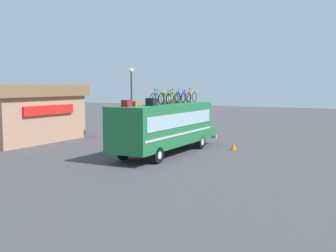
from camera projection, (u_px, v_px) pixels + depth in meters
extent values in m
plane|color=#423F44|center=(164.00, 154.00, 25.28)|extent=(120.00, 120.00, 0.00)
cube|color=#1E6B38|center=(164.00, 124.00, 25.09)|extent=(9.24, 2.59, 2.57)
cube|color=#1E6B38|center=(198.00, 131.00, 29.75)|extent=(1.20, 2.38, 0.70)
cube|color=#99B7C6|center=(183.00, 120.00, 24.43)|extent=(8.50, 0.04, 0.83)
cube|color=#99B7C6|center=(147.00, 118.00, 25.67)|extent=(8.50, 0.04, 0.83)
cube|color=silver|center=(183.00, 134.00, 24.52)|extent=(8.87, 0.03, 0.12)
cube|color=silver|center=(147.00, 131.00, 25.76)|extent=(8.87, 0.03, 0.12)
cube|color=silver|center=(201.00, 136.00, 30.37)|extent=(0.16, 2.46, 0.24)
cylinder|color=black|center=(201.00, 142.00, 27.43)|extent=(0.95, 0.28, 0.95)
cylinder|color=silver|center=(201.00, 142.00, 27.43)|extent=(0.43, 0.30, 0.43)
cylinder|color=black|center=(171.00, 140.00, 28.53)|extent=(0.95, 0.28, 0.95)
cylinder|color=silver|center=(171.00, 140.00, 28.53)|extent=(0.43, 0.30, 0.43)
cylinder|color=black|center=(158.00, 155.00, 22.18)|extent=(0.95, 0.28, 0.95)
cylinder|color=silver|center=(158.00, 155.00, 22.18)|extent=(0.43, 0.30, 0.43)
cylinder|color=black|center=(124.00, 152.00, 23.27)|extent=(0.95, 0.28, 0.95)
cylinder|color=silver|center=(124.00, 152.00, 23.27)|extent=(0.43, 0.30, 0.43)
cube|color=maroon|center=(127.00, 103.00, 21.75)|extent=(0.50, 0.43, 0.37)
cube|color=olive|center=(135.00, 103.00, 22.46)|extent=(0.66, 0.45, 0.29)
cube|color=black|center=(152.00, 102.00, 22.94)|extent=(0.54, 0.51, 0.44)
torus|color=black|center=(153.00, 99.00, 23.12)|extent=(0.73, 0.04, 0.73)
torus|color=black|center=(162.00, 99.00, 24.02)|extent=(0.73, 0.04, 0.73)
cylinder|color=#197FDB|center=(156.00, 94.00, 23.36)|extent=(0.20, 0.04, 0.52)
cylinder|color=#197FDB|center=(158.00, 95.00, 23.64)|extent=(0.48, 0.04, 0.50)
cylinder|color=#197FDB|center=(157.00, 90.00, 23.54)|extent=(0.62, 0.04, 0.07)
cylinder|color=#197FDB|center=(155.00, 99.00, 23.29)|extent=(0.39, 0.03, 0.05)
cylinder|color=#197FDB|center=(154.00, 95.00, 23.19)|extent=(0.25, 0.03, 0.54)
cylinder|color=#197FDB|center=(161.00, 95.00, 23.92)|extent=(0.22, 0.03, 0.51)
cylinder|color=silver|center=(160.00, 90.00, 23.81)|extent=(0.03, 0.44, 0.03)
ellipsoid|color=black|center=(155.00, 89.00, 23.26)|extent=(0.20, 0.08, 0.06)
torus|color=black|center=(155.00, 99.00, 23.72)|extent=(0.70, 0.04, 0.70)
torus|color=black|center=(164.00, 99.00, 24.62)|extent=(0.70, 0.04, 0.70)
cylinder|color=#B2B20C|center=(158.00, 95.00, 23.96)|extent=(0.20, 0.04, 0.50)
cylinder|color=#B2B20C|center=(160.00, 95.00, 24.23)|extent=(0.48, 0.04, 0.48)
cylinder|color=#B2B20C|center=(160.00, 91.00, 24.14)|extent=(0.62, 0.04, 0.07)
cylinder|color=#B2B20C|center=(157.00, 99.00, 23.89)|extent=(0.39, 0.03, 0.05)
cylinder|color=#B2B20C|center=(156.00, 95.00, 23.79)|extent=(0.25, 0.03, 0.52)
cylinder|color=#B2B20C|center=(163.00, 95.00, 24.51)|extent=(0.22, 0.03, 0.49)
cylinder|color=silver|center=(162.00, 90.00, 24.40)|extent=(0.03, 0.44, 0.03)
ellipsoid|color=black|center=(157.00, 90.00, 23.86)|extent=(0.20, 0.08, 0.06)
torus|color=black|center=(161.00, 99.00, 24.31)|extent=(0.69, 0.04, 0.69)
torus|color=black|center=(169.00, 98.00, 25.17)|extent=(0.69, 0.04, 0.69)
cylinder|color=#B2B20C|center=(163.00, 95.00, 24.54)|extent=(0.19, 0.04, 0.49)
cylinder|color=#B2B20C|center=(166.00, 95.00, 24.80)|extent=(0.46, 0.04, 0.47)
cylinder|color=#B2B20C|center=(165.00, 91.00, 24.71)|extent=(0.59, 0.04, 0.07)
cylinder|color=#B2B20C|center=(163.00, 99.00, 24.47)|extent=(0.37, 0.03, 0.05)
cylinder|color=#B2B20C|center=(162.00, 95.00, 24.38)|extent=(0.24, 0.03, 0.51)
cylinder|color=#B2B20C|center=(168.00, 95.00, 25.07)|extent=(0.21, 0.03, 0.48)
cylinder|color=silver|center=(167.00, 90.00, 24.96)|extent=(0.03, 0.44, 0.03)
ellipsoid|color=black|center=(163.00, 90.00, 24.44)|extent=(0.20, 0.08, 0.06)
torus|color=black|center=(169.00, 99.00, 24.71)|extent=(0.66, 0.04, 0.66)
torus|color=black|center=(176.00, 99.00, 25.57)|extent=(0.66, 0.04, 0.66)
cylinder|color=#B2B20C|center=(171.00, 95.00, 24.94)|extent=(0.19, 0.04, 0.47)
cylinder|color=#B2B20C|center=(173.00, 95.00, 25.20)|extent=(0.46, 0.04, 0.45)
cylinder|color=#B2B20C|center=(173.00, 92.00, 25.11)|extent=(0.59, 0.04, 0.07)
cylinder|color=#B2B20C|center=(170.00, 99.00, 24.87)|extent=(0.38, 0.03, 0.05)
cylinder|color=#B2B20C|center=(170.00, 95.00, 24.78)|extent=(0.24, 0.03, 0.49)
cylinder|color=#B2B20C|center=(175.00, 95.00, 25.47)|extent=(0.21, 0.03, 0.46)
cylinder|color=silver|center=(175.00, 91.00, 25.37)|extent=(0.03, 0.44, 0.03)
ellipsoid|color=black|center=(170.00, 91.00, 24.85)|extent=(0.20, 0.08, 0.06)
torus|color=black|center=(166.00, 98.00, 25.53)|extent=(0.68, 0.04, 0.68)
torus|color=black|center=(174.00, 98.00, 26.39)|extent=(0.68, 0.04, 0.68)
cylinder|color=green|center=(169.00, 94.00, 25.76)|extent=(0.19, 0.04, 0.48)
cylinder|color=green|center=(171.00, 94.00, 26.02)|extent=(0.46, 0.04, 0.47)
cylinder|color=green|center=(170.00, 91.00, 25.93)|extent=(0.59, 0.04, 0.07)
cylinder|color=green|center=(168.00, 98.00, 25.69)|extent=(0.37, 0.03, 0.05)
cylinder|color=green|center=(167.00, 95.00, 25.60)|extent=(0.24, 0.03, 0.50)
cylinder|color=green|center=(173.00, 95.00, 26.29)|extent=(0.21, 0.03, 0.47)
cylinder|color=silver|center=(172.00, 90.00, 26.18)|extent=(0.03, 0.44, 0.03)
ellipsoid|color=black|center=(168.00, 90.00, 25.66)|extent=(0.20, 0.08, 0.06)
torus|color=black|center=(171.00, 98.00, 26.05)|extent=(0.72, 0.04, 0.72)
torus|color=black|center=(178.00, 97.00, 26.94)|extent=(0.72, 0.04, 0.72)
cylinder|color=#197FDB|center=(173.00, 94.00, 26.29)|extent=(0.20, 0.04, 0.52)
cylinder|color=#197FDB|center=(175.00, 94.00, 26.55)|extent=(0.47, 0.04, 0.50)
cylinder|color=#197FDB|center=(175.00, 90.00, 26.46)|extent=(0.61, 0.04, 0.07)
cylinder|color=#197FDB|center=(172.00, 98.00, 26.21)|extent=(0.39, 0.03, 0.05)
cylinder|color=#197FDB|center=(172.00, 94.00, 26.12)|extent=(0.25, 0.03, 0.54)
cylinder|color=#197FDB|center=(177.00, 94.00, 26.83)|extent=(0.21, 0.03, 0.50)
cylinder|color=silver|center=(177.00, 89.00, 26.72)|extent=(0.03, 0.44, 0.03)
ellipsoid|color=black|center=(173.00, 89.00, 26.19)|extent=(0.20, 0.08, 0.06)
torus|color=black|center=(183.00, 98.00, 26.36)|extent=(0.66, 0.04, 0.66)
torus|color=black|center=(189.00, 98.00, 27.21)|extent=(0.66, 0.04, 0.66)
cylinder|color=purple|center=(185.00, 94.00, 26.59)|extent=(0.19, 0.04, 0.47)
cylinder|color=purple|center=(187.00, 94.00, 26.85)|extent=(0.45, 0.04, 0.46)
cylinder|color=purple|center=(186.00, 91.00, 26.76)|extent=(0.59, 0.04, 0.07)
cylinder|color=purple|center=(184.00, 98.00, 26.52)|extent=(0.37, 0.03, 0.05)
cylinder|color=purple|center=(184.00, 94.00, 26.43)|extent=(0.24, 0.03, 0.49)
cylinder|color=purple|center=(189.00, 94.00, 27.12)|extent=(0.21, 0.03, 0.46)
cylinder|color=silver|center=(188.00, 90.00, 27.01)|extent=(0.03, 0.44, 0.03)
ellipsoid|color=black|center=(184.00, 90.00, 26.50)|extent=(0.20, 0.08, 0.06)
torus|color=black|center=(177.00, 97.00, 27.19)|extent=(0.74, 0.04, 0.74)
torus|color=black|center=(184.00, 97.00, 28.10)|extent=(0.74, 0.04, 0.74)
cylinder|color=#197FDB|center=(179.00, 93.00, 27.44)|extent=(0.20, 0.04, 0.53)
cylinder|color=#197FDB|center=(181.00, 93.00, 27.71)|extent=(0.49, 0.04, 0.51)
cylinder|color=#197FDB|center=(181.00, 90.00, 27.61)|extent=(0.63, 0.04, 0.07)
cylinder|color=#197FDB|center=(178.00, 97.00, 27.36)|extent=(0.40, 0.03, 0.05)
cylinder|color=#197FDB|center=(178.00, 93.00, 27.26)|extent=(0.26, 0.03, 0.55)
cylinder|color=#197FDB|center=(183.00, 93.00, 28.00)|extent=(0.22, 0.03, 0.51)
cylinder|color=silver|center=(183.00, 89.00, 27.88)|extent=(0.03, 0.44, 0.03)
ellipsoid|color=black|center=(179.00, 89.00, 27.33)|extent=(0.20, 0.08, 0.06)
torus|color=black|center=(188.00, 97.00, 27.54)|extent=(0.73, 0.04, 0.73)
torus|color=black|center=(194.00, 97.00, 28.44)|extent=(0.73, 0.04, 0.73)
cylinder|color=orange|center=(190.00, 93.00, 27.78)|extent=(0.20, 0.04, 0.52)
cylinder|color=orange|center=(192.00, 93.00, 28.05)|extent=(0.47, 0.04, 0.50)
cylinder|color=orange|center=(191.00, 90.00, 27.96)|extent=(0.61, 0.04, 0.07)
cylinder|color=orange|center=(189.00, 97.00, 27.71)|extent=(0.39, 0.03, 0.05)
cylinder|color=orange|center=(189.00, 93.00, 27.61)|extent=(0.25, 0.03, 0.54)
cylinder|color=orange|center=(194.00, 93.00, 28.33)|extent=(0.21, 0.03, 0.51)
cylinder|color=silver|center=(193.00, 89.00, 28.22)|extent=(0.03, 0.44, 0.03)
ellipsoid|color=black|center=(190.00, 89.00, 27.68)|extent=(0.20, 0.08, 0.06)
cube|color=tan|center=(16.00, 118.00, 31.50)|extent=(8.32, 7.07, 3.53)
cube|color=brown|center=(15.00, 90.00, 31.28)|extent=(8.99, 7.64, 0.89)
cube|color=red|center=(49.00, 110.00, 29.71)|extent=(4.99, 0.16, 0.70)
cone|color=orange|center=(234.00, 146.00, 26.87)|extent=(0.40, 0.40, 0.58)
cylinder|color=#38383D|center=(132.00, 106.00, 31.43)|extent=(0.14, 0.14, 5.44)
sphere|color=#F2EDCC|center=(131.00, 70.00, 31.14)|extent=(0.38, 0.38, 0.38)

